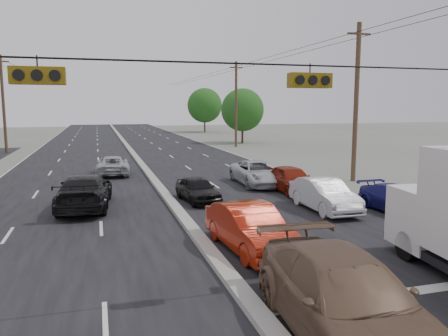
{
  "coord_description": "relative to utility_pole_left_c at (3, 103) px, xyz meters",
  "views": [
    {
      "loc": [
        -3.41,
        -9.57,
        4.85
      ],
      "look_at": [
        1.79,
        8.3,
        2.2
      ],
      "focal_mm": 35.0,
      "sensor_mm": 36.0,
      "label": 1
    }
  ],
  "objects": [
    {
      "name": "tree_right_mid",
      "position": [
        27.5,
        5.0,
        -0.77
      ],
      "size": [
        5.6,
        5.6,
        7.14
      ],
      "color": "#382619",
      "rests_on": "ground"
    },
    {
      "name": "utility_pole_right_c",
      "position": [
        25.0,
        0.0,
        0.0
      ],
      "size": [
        1.6,
        0.3,
        10.0
      ],
      "color": "#422D1E",
      "rests_on": "ground"
    },
    {
      "name": "traffic_signals",
      "position": [
        13.9,
        -40.0,
        0.39
      ],
      "size": [
        25.0,
        0.3,
        0.54
      ],
      "color": "black",
      "rests_on": "ground"
    },
    {
      "name": "queue_car_c",
      "position": [
        18.55,
        -24.61,
        -4.37
      ],
      "size": [
        2.58,
        5.38,
        1.48
      ],
      "primitive_type": "imported",
      "rotation": [
        0.0,
        0.0,
        -0.02
      ],
      "color": "#BABDC2",
      "rests_on": "ground"
    },
    {
      "name": "queue_car_e",
      "position": [
        19.5,
        -27.36,
        -4.36
      ],
      "size": [
        1.79,
        4.4,
        1.5
      ],
      "primitive_type": "imported",
      "rotation": [
        0.0,
        0.0,
        0.0
      ],
      "color": "maroon",
      "rests_on": "ground"
    },
    {
      "name": "queue_car_b",
      "position": [
        19.11,
        -31.8,
        -4.36
      ],
      "size": [
        1.62,
        4.54,
        1.49
      ],
      "primitive_type": "imported",
      "rotation": [
        0.0,
        0.0,
        -0.01
      ],
      "color": "silver",
      "rests_on": "ground"
    },
    {
      "name": "queue_car_a",
      "position": [
        13.9,
        -28.25,
        -4.47
      ],
      "size": [
        1.96,
        3.89,
        1.27
      ],
      "primitive_type": "imported",
      "rotation": [
        0.0,
        0.0,
        0.13
      ],
      "color": "black",
      "rests_on": "ground"
    },
    {
      "name": "tan_sedan",
      "position": [
        13.9,
        -42.06,
        -4.23
      ],
      "size": [
        2.84,
        6.17,
        1.75
      ],
      "primitive_type": "imported",
      "rotation": [
        0.0,
        0.0,
        -0.07
      ],
      "color": "brown",
      "rests_on": "ground"
    },
    {
      "name": "tree_right_far",
      "position": [
        28.5,
        30.0,
        -0.15
      ],
      "size": [
        6.4,
        6.4,
        8.16
      ],
      "color": "#382619",
      "rests_on": "ground"
    },
    {
      "name": "oncoming_far",
      "position": [
        10.07,
        -17.96,
        -4.44
      ],
      "size": [
        2.4,
        4.9,
        1.34
      ],
      "primitive_type": "imported",
      "rotation": [
        0.0,
        0.0,
        3.1
      ],
      "color": "#A9ACB1",
      "rests_on": "ground"
    },
    {
      "name": "red_sedan",
      "position": [
        13.9,
        -36.19,
        -4.33
      ],
      "size": [
        2.03,
        4.85,
        1.56
      ],
      "primitive_type": "imported",
      "rotation": [
        0.0,
        0.0,
        0.08
      ],
      "color": "#971B09",
      "rests_on": "ground"
    },
    {
      "name": "center_median",
      "position": [
        12.5,
        -10.0,
        -5.01
      ],
      "size": [
        0.5,
        160.0,
        0.2
      ],
      "primitive_type": "cube",
      "color": "gray",
      "rests_on": "ground"
    },
    {
      "name": "queue_car_d",
      "position": [
        22.1,
        -33.06,
        -4.49
      ],
      "size": [
        1.8,
        4.27,
        1.23
      ],
      "primitive_type": "imported",
      "rotation": [
        0.0,
        0.0,
        0.02
      ],
      "color": "#13125B",
      "rests_on": "ground"
    },
    {
      "name": "oncoming_near",
      "position": [
        8.42,
        -28.2,
        -4.28
      ],
      "size": [
        2.78,
        5.86,
        1.65
      ],
      "primitive_type": "imported",
      "rotation": [
        0.0,
        0.0,
        3.06
      ],
      "color": "black",
      "rests_on": "ground"
    },
    {
      "name": "utility_pole_right_b",
      "position": [
        25.0,
        -25.0,
        0.0
      ],
      "size": [
        1.6,
        0.3,
        10.0
      ],
      "color": "#422D1E",
      "rests_on": "ground"
    },
    {
      "name": "utility_pole_left_c",
      "position": [
        0.0,
        0.0,
        0.0
      ],
      "size": [
        1.6,
        0.3,
        10.0
      ],
      "color": "#422D1E",
      "rests_on": "ground"
    },
    {
      "name": "ground",
      "position": [
        12.5,
        -40.0,
        -5.11
      ],
      "size": [
        200.0,
        200.0,
        0.0
      ],
      "primitive_type": "plane",
      "color": "#606356",
      "rests_on": "ground"
    },
    {
      "name": "road_surface",
      "position": [
        12.5,
        -10.0,
        -5.11
      ],
      "size": [
        20.0,
        160.0,
        0.02
      ],
      "primitive_type": "cube",
      "color": "black",
      "rests_on": "ground"
    }
  ]
}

